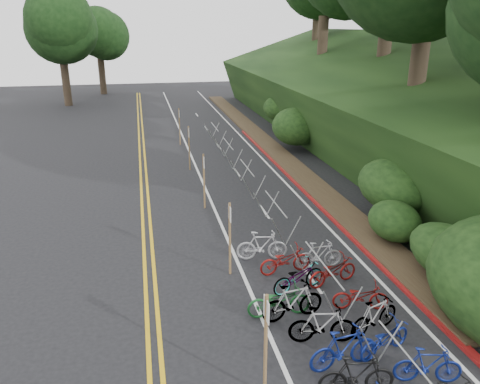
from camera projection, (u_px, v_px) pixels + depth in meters
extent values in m
plane|color=black|center=(246.00, 383.00, 10.69)|extent=(120.00, 120.00, 0.00)
cube|color=gold|center=(143.00, 222.00, 19.48)|extent=(0.12, 80.00, 0.01)
cube|color=gold|center=(150.00, 221.00, 19.53)|extent=(0.12, 80.00, 0.01)
cube|color=silver|center=(217.00, 216.00, 20.10)|extent=(0.12, 80.00, 0.01)
cube|color=silver|center=(310.00, 208.00, 20.92)|extent=(0.12, 80.00, 0.01)
cube|color=silver|center=(313.00, 281.00, 14.99)|extent=(0.10, 1.60, 0.01)
cube|color=silver|center=(264.00, 212.00, 20.51)|extent=(0.10, 1.60, 0.01)
cube|color=silver|center=(237.00, 172.00, 26.03)|extent=(0.10, 1.60, 0.01)
cube|color=silver|center=(219.00, 146.00, 31.56)|extent=(0.10, 1.60, 0.01)
cube|color=silver|center=(206.00, 128.00, 37.08)|extent=(0.10, 1.60, 0.01)
cube|color=silver|center=(197.00, 115.00, 42.60)|extent=(0.10, 1.60, 0.01)
cube|color=maroon|center=(305.00, 192.00, 22.85)|extent=(0.25, 28.00, 0.10)
cube|color=black|center=(365.00, 100.00, 32.66)|extent=(12.32, 44.00, 9.11)
cube|color=#382819|center=(266.00, 143.00, 32.18)|extent=(1.40, 44.00, 0.16)
ellipsoid|color=#284C19|center=(450.00, 253.00, 14.52)|extent=(2.00, 2.80, 1.60)
ellipsoid|color=#284C19|center=(393.00, 185.00, 19.11)|extent=(2.60, 3.64, 2.08)
ellipsoid|color=#284C19|center=(357.00, 140.00, 24.72)|extent=(2.20, 3.08, 1.76)
ellipsoid|color=#284C19|center=(295.00, 126.00, 30.12)|extent=(3.00, 4.20, 2.40)
ellipsoid|color=#284C19|center=(279.00, 108.00, 35.72)|extent=(2.40, 3.36, 1.92)
ellipsoid|color=#284C19|center=(281.00, 92.00, 39.43)|extent=(2.80, 3.92, 2.24)
ellipsoid|color=#284C19|center=(394.00, 221.00, 17.29)|extent=(1.80, 2.52, 1.44)
ellipsoid|color=#284C19|center=(341.00, 115.00, 28.36)|extent=(3.20, 4.48, 2.56)
cylinder|color=#2D2319|center=(417.00, 75.00, 22.05)|extent=(0.82, 0.82, 6.00)
cylinder|color=#2D2319|center=(385.00, 44.00, 29.54)|extent=(0.86, 0.86, 6.80)
cylinder|color=#2D2319|center=(322.00, 53.00, 37.04)|extent=(0.80, 0.80, 5.60)
cylinder|color=#2D2319|center=(316.00, 36.00, 44.53)|extent=(0.84, 0.84, 6.40)
cylinder|color=#2D2319|center=(66.00, 79.00, 46.71)|extent=(0.78, 0.78, 5.20)
ellipsoid|color=black|center=(60.00, 29.00, 45.11)|extent=(7.11, 7.11, 6.76)
cylinder|color=#2D2319|center=(102.00, 73.00, 54.73)|extent=(0.76, 0.76, 4.80)
ellipsoid|color=black|center=(98.00, 35.00, 53.30)|extent=(6.22, 6.22, 5.91)
cylinder|color=#979798|center=(419.00, 369.00, 9.49)|extent=(0.05, 3.37, 0.05)
cylinder|color=#979798|center=(368.00, 345.00, 11.09)|extent=(0.57, 0.04, 1.12)
cylinder|color=#979798|center=(390.00, 342.00, 11.20)|extent=(0.57, 0.04, 1.12)
cylinder|color=#979798|center=(323.00, 264.00, 13.66)|extent=(0.05, 3.00, 0.05)
cylinder|color=#979798|center=(332.00, 309.00, 12.51)|extent=(0.58, 0.04, 1.13)
cylinder|color=#979798|center=(351.00, 306.00, 12.62)|extent=(0.58, 0.04, 1.13)
cylinder|color=#979798|center=(298.00, 260.00, 15.09)|extent=(0.58, 0.04, 1.13)
cylinder|color=#979798|center=(314.00, 258.00, 15.20)|extent=(0.58, 0.04, 1.13)
cylinder|color=#979798|center=(276.00, 204.00, 18.26)|extent=(0.05, 3.00, 0.05)
cylinder|color=#979798|center=(279.00, 232.00, 17.11)|extent=(0.58, 0.04, 1.13)
cylinder|color=#979798|center=(293.00, 231.00, 17.22)|extent=(0.58, 0.04, 1.13)
cylinder|color=#979798|center=(260.00, 205.00, 19.69)|extent=(0.58, 0.04, 1.13)
cylinder|color=#979798|center=(272.00, 204.00, 19.80)|extent=(0.58, 0.04, 1.13)
cylinder|color=#979798|center=(247.00, 168.00, 22.86)|extent=(0.05, 3.00, 0.05)
cylinder|color=#979798|center=(248.00, 188.00, 21.71)|extent=(0.58, 0.04, 1.13)
cylinder|color=#979798|center=(260.00, 187.00, 21.82)|extent=(0.58, 0.04, 1.13)
cylinder|color=#979798|center=(236.00, 171.00, 24.29)|extent=(0.58, 0.04, 1.13)
cylinder|color=#979798|center=(246.00, 170.00, 24.40)|extent=(0.58, 0.04, 1.13)
cylinder|color=#979798|center=(228.00, 144.00, 27.47)|extent=(0.05, 3.00, 0.05)
cylinder|color=#979798|center=(228.00, 160.00, 26.32)|extent=(0.58, 0.04, 1.13)
cylinder|color=#979798|center=(238.00, 159.00, 26.43)|extent=(0.58, 0.04, 1.13)
cylinder|color=#979798|center=(220.00, 148.00, 28.90)|extent=(0.58, 0.04, 1.13)
cylinder|color=#979798|center=(229.00, 147.00, 29.01)|extent=(0.58, 0.04, 1.13)
cylinder|color=#979798|center=(215.00, 127.00, 32.07)|extent=(0.05, 3.00, 0.05)
cylinder|color=#979798|center=(214.00, 140.00, 30.92)|extent=(0.58, 0.04, 1.13)
cylinder|color=#979798|center=(222.00, 139.00, 31.03)|extent=(0.58, 0.04, 1.13)
cylinder|color=#979798|center=(208.00, 131.00, 33.50)|extent=(0.58, 0.04, 1.13)
cylinder|color=#979798|center=(216.00, 130.00, 33.61)|extent=(0.58, 0.04, 1.13)
cylinder|color=brown|center=(266.00, 347.00, 9.95)|extent=(0.08, 0.08, 2.55)
cube|color=silver|center=(266.00, 310.00, 9.64)|extent=(0.02, 0.40, 0.50)
cylinder|color=brown|center=(230.00, 239.00, 14.99)|extent=(0.08, 0.08, 2.50)
cube|color=silver|center=(230.00, 213.00, 14.69)|extent=(0.02, 0.40, 0.50)
cylinder|color=brown|center=(204.00, 181.00, 20.52)|extent=(0.08, 0.08, 2.50)
cube|color=silver|center=(204.00, 162.00, 20.21)|extent=(0.02, 0.40, 0.50)
cylinder|color=brown|center=(189.00, 148.00, 26.04)|extent=(0.08, 0.08, 2.50)
cube|color=silver|center=(189.00, 132.00, 25.74)|extent=(0.02, 0.40, 0.50)
cylinder|color=brown|center=(180.00, 127.00, 31.56)|extent=(0.08, 0.08, 2.50)
cube|color=silver|center=(179.00, 113.00, 31.26)|extent=(0.02, 0.40, 0.50)
imported|color=#144C1E|center=(279.00, 301.00, 13.04)|extent=(0.66, 1.83, 0.95)
imported|color=black|center=(357.00, 375.00, 10.21)|extent=(0.69, 1.76, 1.03)
imported|color=navy|center=(428.00, 365.00, 10.58)|extent=(0.82, 1.62, 0.94)
imported|color=navy|center=(343.00, 348.00, 11.03)|extent=(0.72, 1.83, 1.07)
imported|color=navy|center=(385.00, 339.00, 11.53)|extent=(1.12, 1.75, 0.87)
imported|color=slate|center=(323.00, 325.00, 11.91)|extent=(0.82, 1.82, 1.06)
imported|color=slate|center=(374.00, 316.00, 12.31)|extent=(1.03, 1.75, 1.02)
imported|color=slate|center=(293.00, 301.00, 12.88)|extent=(0.76, 1.88, 1.10)
imported|color=maroon|center=(360.00, 296.00, 13.36)|extent=(0.91, 1.68, 0.84)
imported|color=slate|center=(298.00, 277.00, 14.29)|extent=(1.14, 1.92, 0.95)
imported|color=maroon|center=(333.00, 271.00, 14.65)|extent=(1.05, 1.86, 0.93)
imported|color=maroon|center=(285.00, 260.00, 15.33)|extent=(0.82, 1.83, 0.93)
imported|color=#9E9EA3|center=(319.00, 255.00, 15.62)|extent=(0.47, 1.61, 0.97)
imported|color=#9E9EA3|center=(262.00, 246.00, 16.16)|extent=(0.78, 1.84, 1.07)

